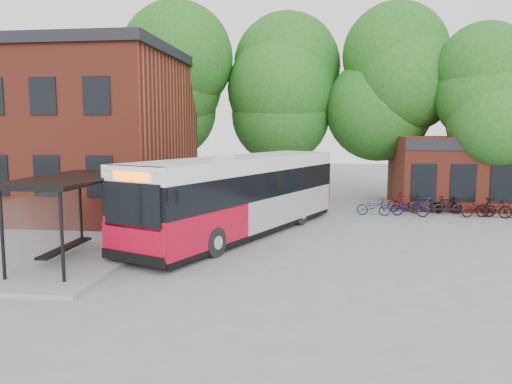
# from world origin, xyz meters

# --- Properties ---
(ground) EXTENTS (100.00, 100.00, 0.00)m
(ground) POSITION_xyz_m (0.00, 0.00, 0.00)
(ground) COLOR slate
(station_building) EXTENTS (18.40, 10.40, 8.50)m
(station_building) POSITION_xyz_m (-13.00, 9.00, 4.25)
(station_building) COLOR maroon
(station_building) RESTS_ON ground
(bus_shelter) EXTENTS (3.60, 7.00, 2.90)m
(bus_shelter) POSITION_xyz_m (-4.50, -1.00, 1.45)
(bus_shelter) COLOR black
(bus_shelter) RESTS_ON ground
(bike_rail) EXTENTS (5.20, 0.10, 0.38)m
(bike_rail) POSITION_xyz_m (9.28, 10.00, 0.19)
(bike_rail) COLOR black
(bike_rail) RESTS_ON ground
(tree_0) EXTENTS (7.92, 7.92, 11.00)m
(tree_0) POSITION_xyz_m (-6.00, 16.00, 5.50)
(tree_0) COLOR #195015
(tree_0) RESTS_ON ground
(tree_1) EXTENTS (7.92, 7.92, 10.40)m
(tree_1) POSITION_xyz_m (1.00, 17.00, 5.20)
(tree_1) COLOR #195015
(tree_1) RESTS_ON ground
(tree_2) EXTENTS (7.92, 7.92, 11.00)m
(tree_2) POSITION_xyz_m (8.00, 16.00, 5.50)
(tree_2) COLOR #195015
(tree_2) RESTS_ON ground
(tree_3) EXTENTS (7.04, 7.04, 9.28)m
(tree_3) POSITION_xyz_m (13.00, 12.00, 4.64)
(tree_3) COLOR #195015
(tree_3) RESTS_ON ground
(city_bus) EXTENTS (7.61, 12.91, 3.27)m
(city_bus) POSITION_xyz_m (0.31, 4.18, 1.64)
(city_bus) COLOR #B30822
(city_bus) RESTS_ON ground
(bicycle_0) EXTENTS (1.76, 0.89, 0.88)m
(bicycle_0) POSITION_xyz_m (6.28, 9.64, 0.44)
(bicycle_0) COLOR #0E1F48
(bicycle_0) RESTS_ON ground
(bicycle_1) EXTENTS (1.81, 0.66, 1.06)m
(bicycle_1) POSITION_xyz_m (8.03, 10.98, 0.53)
(bicycle_1) COLOR #420507
(bicycle_1) RESTS_ON ground
(bicycle_2) EXTENTS (1.99, 1.14, 0.99)m
(bicycle_2) POSITION_xyz_m (8.10, 9.63, 0.50)
(bicycle_2) COLOR #0B1238
(bicycle_2) RESTS_ON ground
(bicycle_3) EXTENTS (1.76, 1.04, 1.02)m
(bicycle_3) POSITION_xyz_m (8.99, 10.64, 0.51)
(bicycle_3) COLOR #212129
(bicycle_3) RESTS_ON ground
(bicycle_4) EXTENTS (1.68, 0.87, 0.84)m
(bicycle_4) POSITION_xyz_m (10.22, 10.61, 0.42)
(bicycle_4) COLOR black
(bicycle_4) RESTS_ON ground
(bicycle_5) EXTENTS (1.55, 0.61, 0.91)m
(bicycle_5) POSITION_xyz_m (10.15, 10.77, 0.45)
(bicycle_5) COLOR black
(bicycle_5) RESTS_ON ground
(bicycle_6) EXTENTS (1.94, 1.11, 0.97)m
(bicycle_6) POSITION_xyz_m (11.47, 9.74, 0.48)
(bicycle_6) COLOR #3A070A
(bicycle_6) RESTS_ON ground
(bicycle_7) EXTENTS (1.75, 0.84, 1.01)m
(bicycle_7) POSITION_xyz_m (12.17, 9.66, 0.51)
(bicycle_7) COLOR black
(bicycle_7) RESTS_ON ground
(bicycle_extra_0) EXTENTS (1.75, 0.93, 0.87)m
(bicycle_extra_0) POSITION_xyz_m (12.51, 9.85, 0.44)
(bicycle_extra_0) COLOR #58160E
(bicycle_extra_0) RESTS_ON ground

